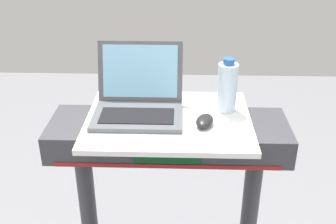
{
  "coord_description": "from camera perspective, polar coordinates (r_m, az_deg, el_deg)",
  "views": [
    {
      "loc": [
        0.04,
        -0.67,
        1.87
      ],
      "look_at": [
        0.0,
        0.65,
        1.2
      ],
      "focal_mm": 44.53,
      "sensor_mm": 36.0,
      "label": 1
    }
  ],
  "objects": [
    {
      "name": "computer_mouse",
      "position": [
        1.5,
        5.04,
        -1.23
      ],
      "size": [
        0.08,
        0.11,
        0.03
      ],
      "primitive_type": "ellipsoid",
      "rotation": [
        0.0,
        0.0,
        -0.27
      ],
      "color": "black",
      "rests_on": "desk_board"
    },
    {
      "name": "desk_board",
      "position": [
        1.55,
        0.06,
        -1.14
      ],
      "size": [
        0.61,
        0.48,
        0.02
      ],
      "primitive_type": "cube",
      "color": "white",
      "rests_on": "treadmill_base"
    },
    {
      "name": "laptop",
      "position": [
        1.57,
        -4.07,
        1.55
      ],
      "size": [
        0.33,
        0.3,
        0.24
      ],
      "rotation": [
        0.0,
        0.0,
        -0.01
      ],
      "color": "#515459",
      "rests_on": "desk_board"
    },
    {
      "name": "water_bottle",
      "position": [
        1.59,
        8.1,
        3.45
      ],
      "size": [
        0.08,
        0.08,
        0.21
      ],
      "color": "silver",
      "rests_on": "desk_board"
    }
  ]
}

